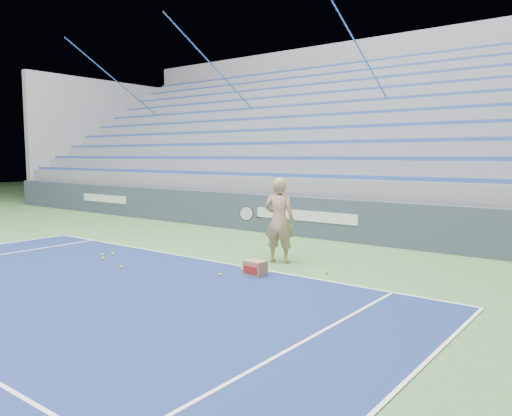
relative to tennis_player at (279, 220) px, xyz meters
The scene contains 11 objects.
sponsor_barrier 3.46m from the tennis_player, 111.82° to the left, with size 30.00×0.32×1.10m.
bleachers 9.13m from the tennis_player, 98.20° to the left, with size 31.00×9.15×7.30m.
tennis_player is the anchor object (origin of this frame).
ball_box 1.48m from the tennis_player, 75.15° to the right, with size 0.40×0.31×0.29m.
tennis_ball_0 4.02m from the tennis_player, 151.18° to the right, with size 0.07×0.07×0.07m, color #B7E62F.
tennis_ball_1 1.89m from the tennis_player, 95.10° to the right, with size 0.07×0.07×0.07m, color #B7E62F.
tennis_ball_2 1.61m from the tennis_player, 13.38° to the right, with size 0.07×0.07×0.07m, color #B7E62F.
tennis_ball_3 3.88m from the tennis_player, 153.65° to the right, with size 0.07×0.07×0.07m, color #B7E62F.
tennis_ball_4 3.32m from the tennis_player, 131.49° to the right, with size 0.07×0.07×0.07m, color #B7E62F.
tennis_ball_5 1.39m from the tennis_player, 95.45° to the right, with size 0.07×0.07×0.07m, color #B7E62F.
tennis_ball_6 3.87m from the tennis_player, 145.89° to the right, with size 0.07×0.07×0.07m, color #B7E62F.
Camera 1 is at (7.19, 4.24, 2.23)m, focal length 35.00 mm.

